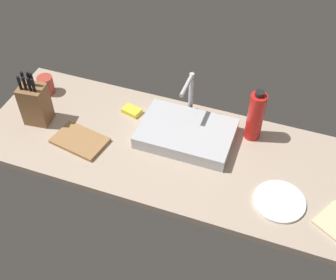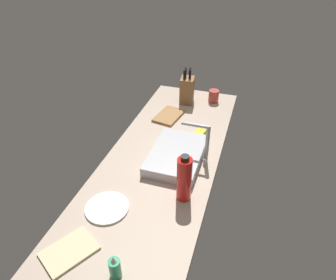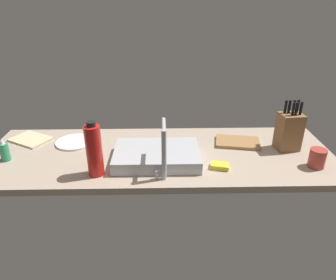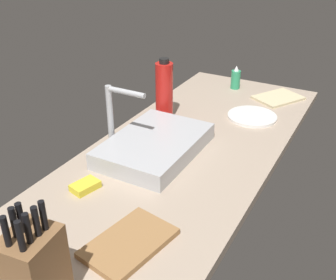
# 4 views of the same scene
# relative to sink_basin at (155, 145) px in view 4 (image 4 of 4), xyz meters

# --- Properties ---
(countertop_slab) EXTENTS (1.90, 0.67, 0.04)m
(countertop_slab) POSITION_rel_sink_basin_xyz_m (-0.01, -0.09, -0.05)
(countertop_slab) COLOR tan
(countertop_slab) RESTS_ON ground
(sink_basin) EXTENTS (0.44, 0.30, 0.06)m
(sink_basin) POSITION_rel_sink_basin_xyz_m (0.00, 0.00, 0.00)
(sink_basin) COLOR #B7BABF
(sink_basin) RESTS_ON countertop_slab
(faucet) EXTENTS (0.06, 0.17, 0.25)m
(faucet) POSITION_rel_sink_basin_xyz_m (-0.03, 0.15, 0.12)
(faucet) COLOR #B7BABF
(faucet) RESTS_ON countertop_slab
(knife_block) EXTENTS (0.13, 0.11, 0.28)m
(knife_block) POSITION_rel_sink_basin_xyz_m (-0.73, -0.13, 0.08)
(knife_block) COLOR brown
(knife_block) RESTS_ON countertop_slab
(cutting_board) EXTENTS (0.27, 0.20, 0.02)m
(cutting_board) POSITION_rel_sink_basin_xyz_m (-0.47, -0.19, -0.02)
(cutting_board) COLOR #9E7042
(cutting_board) RESTS_ON countertop_slab
(soap_bottle) EXTENTS (0.05, 0.05, 0.12)m
(soap_bottle) POSITION_rel_sink_basin_xyz_m (0.79, -0.03, 0.02)
(soap_bottle) COLOR #2D9966
(soap_bottle) RESTS_ON countertop_slab
(water_bottle) EXTENTS (0.08, 0.08, 0.27)m
(water_bottle) POSITION_rel_sink_basin_xyz_m (0.29, 0.12, 0.10)
(water_bottle) COLOR red
(water_bottle) RESTS_ON countertop_slab
(dinner_plate) EXTENTS (0.22, 0.22, 0.01)m
(dinner_plate) POSITION_rel_sink_basin_xyz_m (0.48, -0.22, -0.03)
(dinner_plate) COLOR white
(dinner_plate) RESTS_ON countertop_slab
(dish_towel) EXTENTS (0.27, 0.25, 0.01)m
(dish_towel) POSITION_rel_sink_basin_xyz_m (0.76, -0.27, -0.03)
(dish_towel) COLOR beige
(dish_towel) RESTS_ON countertop_slab
(dish_sponge) EXTENTS (0.10, 0.08, 0.02)m
(dish_sponge) POSITION_rel_sink_basin_xyz_m (-0.32, 0.08, -0.02)
(dish_sponge) COLOR yellow
(dish_sponge) RESTS_ON countertop_slab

